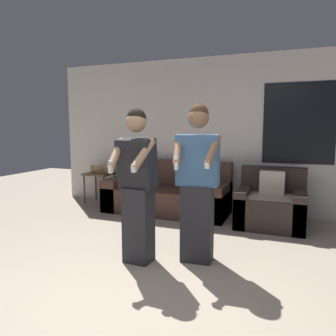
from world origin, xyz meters
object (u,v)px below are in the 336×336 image
at_px(person_left, 137,185).
at_px(side_table, 99,177).
at_px(couch, 167,195).
at_px(armchair, 271,205).
at_px(person_right, 198,183).

bearing_deg(person_left, side_table, 131.18).
xyz_separation_m(couch, person_left, (0.49, -2.12, 0.57)).
relative_size(side_table, person_left, 0.44).
bearing_deg(armchair, person_left, -123.04).
xyz_separation_m(armchair, side_table, (-3.27, 0.34, 0.20)).
height_order(couch, side_table, couch).
bearing_deg(side_table, person_left, -48.82).
height_order(armchair, side_table, armchair).
bearing_deg(side_table, couch, -6.43).
distance_m(side_table, person_left, 3.06).
distance_m(armchair, person_left, 2.39).
bearing_deg(person_right, person_left, -155.28).
distance_m(couch, person_left, 2.25).
relative_size(couch, person_right, 1.23).
distance_m(couch, armchair, 1.77).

